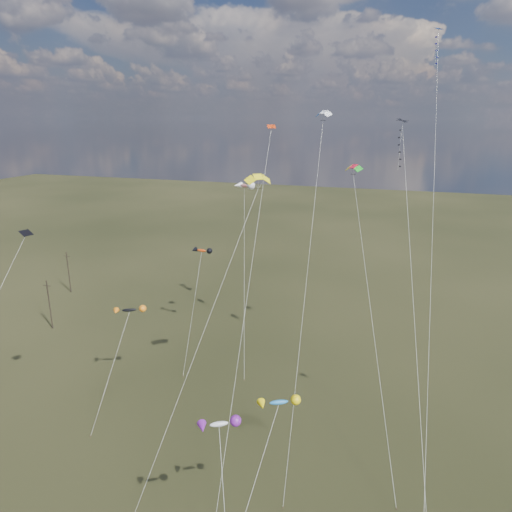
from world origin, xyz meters
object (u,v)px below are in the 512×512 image
(parafoil_yellow, at_px, (258,178))
(novelty_black_orange, at_px, (129,310))
(utility_pole_near, at_px, (49,304))
(diamond_black_high, at_px, (402,163))
(utility_pole_far, at_px, (69,272))

(parafoil_yellow, bearing_deg, novelty_black_orange, 175.28)
(utility_pole_near, distance_m, diamond_black_high, 55.79)
(utility_pole_far, height_order, diamond_black_high, diamond_black_high)
(utility_pole_near, bearing_deg, diamond_black_high, -0.35)
(utility_pole_far, bearing_deg, novelty_black_orange, -39.68)
(parafoil_yellow, distance_m, novelty_black_orange, 22.64)
(utility_pole_near, bearing_deg, utility_pole_far, 119.74)
(diamond_black_high, distance_m, novelty_black_orange, 34.65)
(utility_pole_near, relative_size, utility_pole_far, 1.00)
(utility_pole_near, xyz_separation_m, utility_pole_far, (-8.00, 14.00, 0.00))
(utility_pole_near, relative_size, novelty_black_orange, 0.71)
(parafoil_yellow, relative_size, novelty_black_orange, 2.45)
(utility_pole_far, distance_m, novelty_black_orange, 39.92)
(parafoil_yellow, bearing_deg, diamond_black_high, 44.39)
(utility_pole_far, xyz_separation_m, diamond_black_high, (58.73, -14.31, 23.21))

